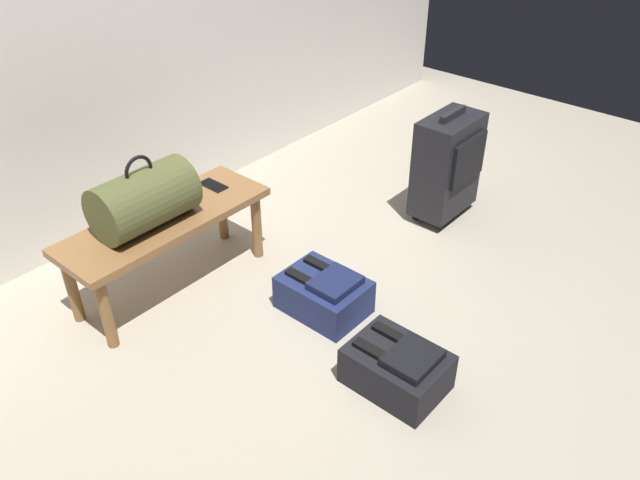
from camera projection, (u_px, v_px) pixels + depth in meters
name	position (u px, v px, depth m)	size (l,w,h in m)	color
ground_plane	(340.00, 355.00, 2.71)	(6.60, 6.60, 0.00)	#B2A893
bench	(166.00, 228.00, 2.93)	(1.00, 0.36, 0.39)	olive
duffel_bag_olive	(144.00, 199.00, 2.76)	(0.44, 0.26, 0.34)	#51562D
cell_phone	(213.00, 185.00, 3.12)	(0.07, 0.14, 0.01)	black
suitcase_upright_charcoal	(447.00, 164.00, 3.46)	(0.38, 0.25, 0.63)	black
backpack_dark	(397.00, 368.00, 2.52)	(0.28, 0.38, 0.21)	black
backpack_navy	(324.00, 294.00, 2.91)	(0.28, 0.38, 0.21)	navy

